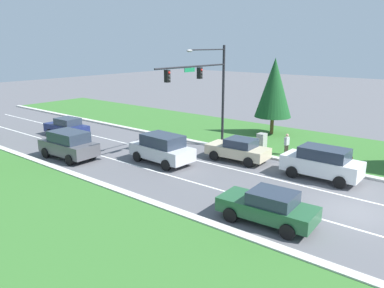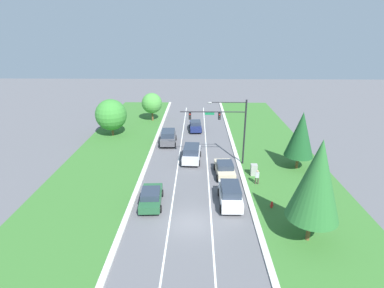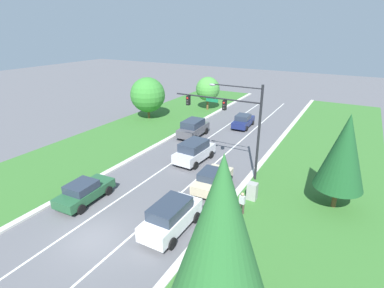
% 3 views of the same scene
% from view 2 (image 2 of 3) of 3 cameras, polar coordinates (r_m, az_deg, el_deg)
% --- Properties ---
extents(ground_plane, '(160.00, 160.00, 0.00)m').
position_cam_2_polar(ground_plane, '(26.49, -0.30, -14.76)').
color(ground_plane, '#5B5B60').
extents(curb_strip_right, '(0.50, 90.00, 0.15)m').
position_cam_2_polar(curb_strip_right, '(26.93, 12.21, -14.44)').
color(curb_strip_right, beige).
rests_on(curb_strip_right, ground_plane).
extents(curb_strip_left, '(0.50, 90.00, 0.15)m').
position_cam_2_polar(curb_strip_left, '(27.15, -12.69, -14.15)').
color(curb_strip_left, beige).
rests_on(curb_strip_left, ground_plane).
extents(grass_verge_right, '(10.00, 90.00, 0.08)m').
position_cam_2_polar(grass_verge_right, '(28.41, 22.96, -13.81)').
color(grass_verge_right, '#38702D').
rests_on(grass_verge_right, ground_plane).
extents(grass_verge_left, '(10.00, 90.00, 0.08)m').
position_cam_2_polar(grass_verge_left, '(28.83, -23.16, -13.31)').
color(grass_verge_left, '#38702D').
rests_on(grass_verge_left, ground_plane).
extents(lane_stripe_inner_left, '(0.14, 81.00, 0.01)m').
position_cam_2_polar(lane_stripe_inner_left, '(26.58, -4.32, -14.67)').
color(lane_stripe_inner_left, white).
rests_on(lane_stripe_inner_left, ground_plane).
extents(lane_stripe_inner_right, '(0.14, 81.00, 0.01)m').
position_cam_2_polar(lane_stripe_inner_right, '(26.51, 3.72, -14.77)').
color(lane_stripe_inner_right, white).
rests_on(lane_stripe_inner_right, ground_plane).
extents(traffic_signal_mast, '(7.71, 0.41, 8.02)m').
position_cam_2_polar(traffic_signal_mast, '(35.31, 6.61, 4.14)').
color(traffic_signal_mast, black).
rests_on(traffic_signal_mast, ground_plane).
extents(silver_suv, '(2.43, 4.81, 2.04)m').
position_cam_2_polar(silver_suv, '(37.33, -0.08, -1.76)').
color(silver_suv, silver).
rests_on(silver_suv, ground_plane).
extents(champagne_sedan, '(2.31, 4.53, 1.64)m').
position_cam_2_polar(champagne_sedan, '(34.02, 6.23, -4.65)').
color(champagne_sedan, beige).
rests_on(champagne_sedan, ground_plane).
extents(graphite_suv, '(2.34, 4.71, 2.02)m').
position_cam_2_polar(graphite_suv, '(43.14, -4.54, 1.36)').
color(graphite_suv, '#4C4C51').
rests_on(graphite_suv, ground_plane).
extents(navy_sedan, '(2.17, 4.51, 1.67)m').
position_cam_2_polar(navy_sedan, '(48.89, 0.67, 3.52)').
color(navy_sedan, navy).
rests_on(navy_sedan, ground_plane).
extents(white_suv, '(2.13, 4.71, 2.01)m').
position_cam_2_polar(white_suv, '(28.64, 7.30, -9.46)').
color(white_suv, white).
rests_on(white_suv, ground_plane).
extents(forest_sedan, '(2.27, 4.61, 1.59)m').
position_cam_2_polar(forest_sedan, '(28.68, -7.80, -9.96)').
color(forest_sedan, '#235633').
rests_on(forest_sedan, ground_plane).
extents(utility_cabinet, '(0.70, 0.60, 1.40)m').
position_cam_2_polar(utility_cabinet, '(34.47, 11.69, -4.88)').
color(utility_cabinet, '#9E9E99').
rests_on(utility_cabinet, ground_plane).
extents(pedestrian, '(0.41, 0.28, 1.69)m').
position_cam_2_polar(pedestrian, '(32.52, 12.31, -6.10)').
color(pedestrian, '#42382D').
rests_on(pedestrian, ground_plane).
extents(fire_hydrant, '(0.34, 0.20, 0.70)m').
position_cam_2_polar(fire_hydrant, '(29.10, 14.95, -11.15)').
color(fire_hydrant, red).
rests_on(fire_hydrant, ground_plane).
extents(conifer_near_right_tree, '(3.29, 3.29, 6.95)m').
position_cam_2_polar(conifer_near_right_tree, '(36.24, 20.03, 1.71)').
color(conifer_near_right_tree, brown).
rests_on(conifer_near_right_tree, ground_plane).
extents(oak_near_left_tree, '(4.72, 4.72, 5.74)m').
position_cam_2_polar(oak_near_left_tree, '(47.26, -15.16, 5.39)').
color(oak_near_left_tree, brown).
rests_on(oak_near_left_tree, ground_plane).
extents(conifer_far_right_tree, '(3.91, 3.91, 8.45)m').
position_cam_2_polar(conifer_far_right_tree, '(23.55, 22.72, -6.33)').
color(conifer_far_right_tree, brown).
rests_on(conifer_far_right_tree, ground_plane).
extents(oak_far_left_tree, '(3.60, 3.60, 5.07)m').
position_cam_2_polar(oak_far_left_tree, '(54.06, -7.65, 7.71)').
color(oak_far_left_tree, brown).
rests_on(oak_far_left_tree, ground_plane).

